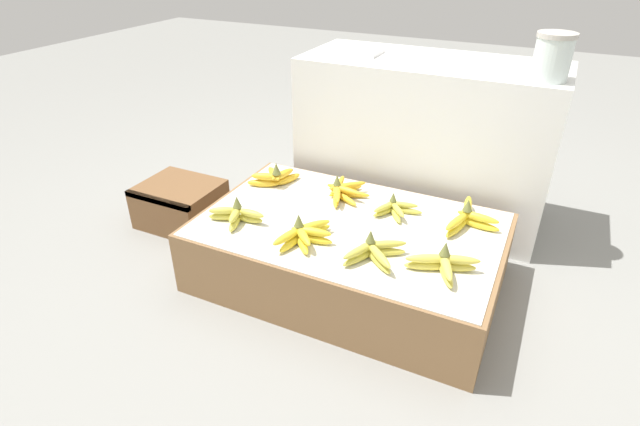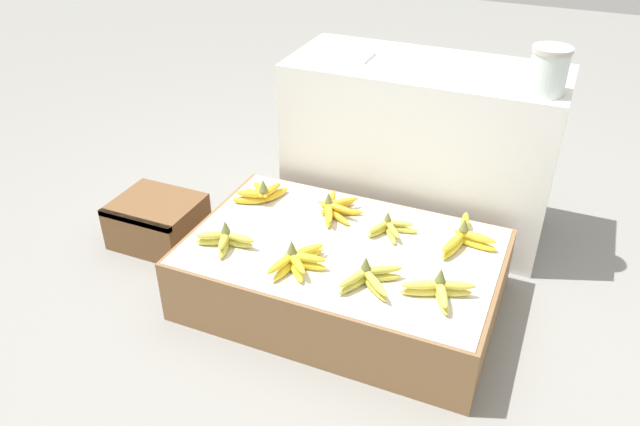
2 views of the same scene
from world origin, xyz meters
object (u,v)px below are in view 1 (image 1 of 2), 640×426
banana_bunch_front_midleft (304,234)px  banana_bunch_front_midright (374,252)px  banana_bunch_middle_midleft (342,191)px  banana_bunch_front_left (236,215)px  banana_bunch_middle_left (275,177)px  banana_bunch_front_right (443,264)px  wooden_crate (180,204)px  banana_bunch_middle_right (468,217)px  foam_tray_white (353,51)px  glass_jar (553,57)px  banana_bunch_middle_midright (395,209)px

banana_bunch_front_midleft → banana_bunch_front_midright: 0.26m
banana_bunch_front_midright → banana_bunch_middle_midleft: 0.46m
banana_bunch_front_left → banana_bunch_middle_left: bearing=95.7°
banana_bunch_front_midleft → banana_bunch_front_right: (0.48, 0.04, 0.00)m
banana_bunch_front_midleft → banana_bunch_front_left: bearing=178.0°
banana_bunch_front_right → banana_bunch_middle_left: 0.87m
wooden_crate → banana_bunch_middle_right: size_ratio=1.21×
banana_bunch_front_midright → banana_bunch_middle_midleft: banana_bunch_front_midright is taller
banana_bunch_front_right → foam_tray_white: bearing=129.6°
foam_tray_white → banana_bunch_front_midleft: bearing=-78.1°
banana_bunch_front_midleft → glass_jar: size_ratio=1.47×
banana_bunch_front_midright → wooden_crate: bearing=166.8°
banana_bunch_front_left → glass_jar: 1.29m
banana_bunch_middle_right → glass_jar: size_ratio=1.71×
wooden_crate → banana_bunch_middle_midleft: 0.80m
banana_bunch_front_midleft → banana_bunch_front_midright: bearing=1.5°
banana_bunch_middle_right → foam_tray_white: 0.93m
banana_bunch_front_midleft → wooden_crate: bearing=162.2°
glass_jar → banana_bunch_middle_midright: bearing=-137.2°
banana_bunch_front_right → banana_bunch_middle_right: (0.01, 0.33, -0.00)m
banana_bunch_front_midright → banana_bunch_middle_left: banana_bunch_middle_left is taller
banana_bunch_middle_left → banana_bunch_middle_midright: size_ratio=1.08×
banana_bunch_front_midright → banana_bunch_front_right: 0.23m
banana_bunch_middle_right → banana_bunch_front_right: bearing=-92.0°
banana_bunch_middle_midleft → glass_jar: 0.92m
glass_jar → banana_bunch_front_right: bearing=-103.8°
banana_bunch_front_midright → banana_bunch_middle_right: bearing=56.9°
banana_bunch_front_left → banana_bunch_front_midleft: (0.29, -0.01, -0.00)m
banana_bunch_middle_left → foam_tray_white: foam_tray_white is taller
wooden_crate → banana_bunch_middle_midleft: bearing=9.0°
banana_bunch_middle_left → glass_jar: bearing=20.6°
banana_bunch_middle_left → banana_bunch_front_right: bearing=-21.4°
wooden_crate → foam_tray_white: size_ratio=1.41×
glass_jar → banana_bunch_middle_left: bearing=-159.4°
banana_bunch_middle_midright → glass_jar: bearing=42.8°
wooden_crate → foam_tray_white: 1.06m
wooden_crate → banana_bunch_middle_right: 1.30m
glass_jar → foam_tray_white: bearing=172.1°
banana_bunch_front_midleft → glass_jar: glass_jar is taller
banana_bunch_middle_midright → banana_bunch_middle_right: 0.27m
wooden_crate → banana_bunch_middle_right: (1.28, 0.12, 0.19)m
banana_bunch_middle_midleft → banana_bunch_middle_right: size_ratio=0.86×
banana_bunch_middle_right → banana_bunch_front_midright: bearing=-123.1°
banana_bunch_middle_midleft → banana_bunch_middle_right: banana_bunch_middle_right is taller
banana_bunch_front_midright → glass_jar: glass_jar is taller
banana_bunch_front_midright → banana_bunch_middle_left: (-0.58, 0.35, 0.00)m
wooden_crate → banana_bunch_middle_left: 0.51m
banana_bunch_middle_left → banana_bunch_middle_midleft: size_ratio=0.76×
banana_bunch_front_midleft → glass_jar: bearing=47.9°
banana_bunch_middle_midright → foam_tray_white: foam_tray_white is taller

